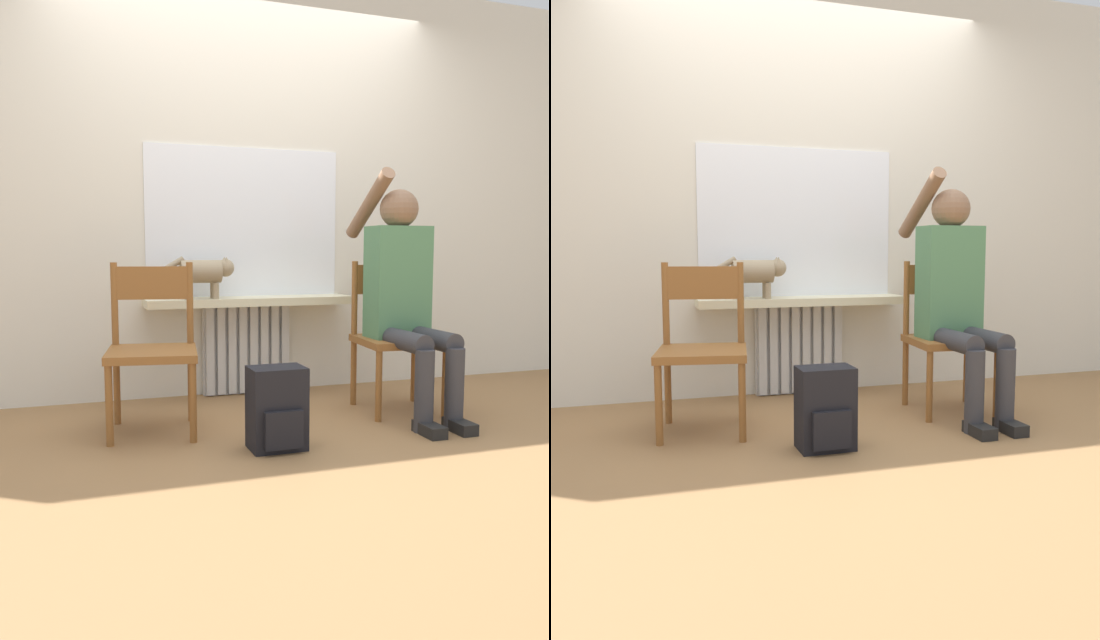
# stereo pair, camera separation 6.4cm
# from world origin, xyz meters

# --- Properties ---
(ground_plane) EXTENTS (12.00, 12.00, 0.00)m
(ground_plane) POSITION_xyz_m (0.00, 0.00, 0.00)
(ground_plane) COLOR olive
(wall_with_window) EXTENTS (7.00, 0.06, 2.70)m
(wall_with_window) POSITION_xyz_m (0.00, 1.23, 1.35)
(wall_with_window) COLOR silver
(wall_with_window) RESTS_ON ground_plane
(radiator) EXTENTS (0.58, 0.08, 0.59)m
(radiator) POSITION_xyz_m (0.00, 1.15, 0.29)
(radiator) COLOR silver
(radiator) RESTS_ON ground_plane
(windowsill) EXTENTS (1.33, 0.27, 0.05)m
(windowsill) POSITION_xyz_m (0.00, 1.07, 0.61)
(windowsill) COLOR beige
(windowsill) RESTS_ON radiator
(window_glass) EXTENTS (1.28, 0.01, 0.95)m
(window_glass) POSITION_xyz_m (0.00, 1.20, 1.11)
(window_glass) COLOR white
(window_glass) RESTS_ON windowsill
(chair_left) EXTENTS (0.51, 0.51, 0.87)m
(chair_left) POSITION_xyz_m (-0.70, 0.47, 0.44)
(chair_left) COLOR brown
(chair_left) RESTS_ON ground_plane
(chair_right) EXTENTS (0.49, 0.49, 0.87)m
(chair_right) POSITION_xyz_m (0.71, 0.47, 0.44)
(chair_right) COLOR brown
(chair_right) RESTS_ON ground_plane
(person) EXTENTS (0.36, 1.00, 1.39)m
(person) POSITION_xyz_m (0.71, 0.37, 0.71)
(person) COLOR #333338
(person) RESTS_ON ground_plane
(cat) EXTENTS (0.47, 0.14, 0.26)m
(cat) POSITION_xyz_m (-0.30, 1.01, 0.80)
(cat) COLOR #9E896B
(cat) RESTS_ON windowsill
(backpack) EXTENTS (0.26, 0.21, 0.39)m
(backpack) POSITION_xyz_m (-0.19, -0.02, 0.19)
(backpack) COLOR black
(backpack) RESTS_ON ground_plane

